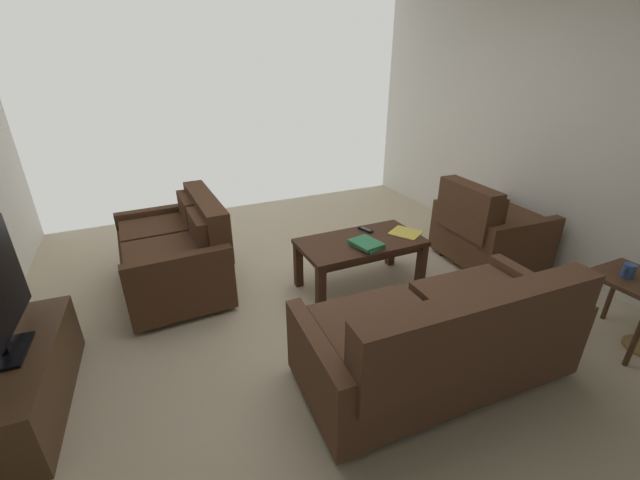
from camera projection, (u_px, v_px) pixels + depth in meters
The scene contains 12 objects.
ground_plane at pixel (324, 307), 3.39m from camera, with size 4.97×5.61×0.01m, color beige.
wall_left at pixel (561, 118), 3.74m from camera, with size 0.12×5.61×2.86m, color silver.
sofa_main at pixel (443, 338), 2.46m from camera, with size 1.78×0.90×0.83m.
loveseat_near at pixel (178, 251), 3.54m from camera, with size 0.89×1.29×0.84m.
coffee_table at pixel (360, 248), 3.53m from camera, with size 1.11×0.58×0.47m.
end_table at pixel (632, 289), 2.80m from camera, with size 0.47×0.47×0.54m.
tv_stand at pixel (20, 382), 2.31m from camera, with size 0.51×1.16×0.43m.
armchair_side at pixel (487, 230), 3.99m from camera, with size 0.91×0.95×0.87m.
coffee_mug at pixel (629, 271), 2.75m from camera, with size 0.10×0.08×0.10m.
book_stack at pixel (367, 244), 3.37m from camera, with size 0.26×0.30×0.05m.
tv_remote at pixel (366, 230), 3.69m from camera, with size 0.09×0.17×0.02m.
loose_magazine at pixel (406, 233), 3.65m from camera, with size 0.24×0.26×0.01m, color #E0CC4C.
Camera 1 is at (1.22, 2.55, 1.95)m, focal length 22.08 mm.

